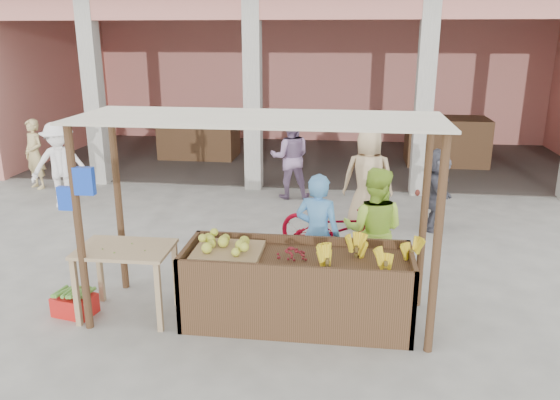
# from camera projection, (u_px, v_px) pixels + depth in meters

# --- Properties ---
(ground) EXTENTS (60.00, 60.00, 0.00)m
(ground) POSITION_uv_depth(u_px,v_px,m) (255.00, 318.00, 6.49)
(ground) COLOR slate
(ground) RESTS_ON ground
(market_building) EXTENTS (14.40, 6.40, 4.20)m
(market_building) POSITION_uv_depth(u_px,v_px,m) (315.00, 55.00, 14.15)
(market_building) COLOR tan
(market_building) RESTS_ON ground
(fruit_stall) EXTENTS (2.60, 0.95, 0.80)m
(fruit_stall) POSITION_uv_depth(u_px,v_px,m) (297.00, 290.00, 6.31)
(fruit_stall) COLOR #523420
(fruit_stall) RESTS_ON ground
(stall_awning) EXTENTS (4.09, 1.35, 2.39)m
(stall_awning) POSITION_uv_depth(u_px,v_px,m) (252.00, 154.00, 5.97)
(stall_awning) COLOR #523420
(stall_awning) RESTS_ON ground
(banana_heap) EXTENTS (1.06, 0.58, 0.19)m
(banana_heap) POSITION_uv_depth(u_px,v_px,m) (368.00, 255.00, 6.03)
(banana_heap) COLOR yellow
(banana_heap) RESTS_ON fruit_stall
(melon_tray) EXTENTS (0.78, 0.67, 0.20)m
(melon_tray) POSITION_uv_depth(u_px,v_px,m) (228.00, 246.00, 6.28)
(melon_tray) COLOR #92744B
(melon_tray) RESTS_ON fruit_stall
(berry_heap) EXTENTS (0.43, 0.35, 0.14)m
(berry_heap) POSITION_uv_depth(u_px,v_px,m) (291.00, 252.00, 6.17)
(berry_heap) COLOR maroon
(berry_heap) RESTS_ON fruit_stall
(side_table) EXTENTS (1.09, 0.73, 0.87)m
(side_table) POSITION_uv_depth(u_px,v_px,m) (126.00, 259.00, 6.35)
(side_table) COLOR tan
(side_table) RESTS_ON ground
(papaya_pile) EXTENTS (0.64, 0.36, 0.18)m
(papaya_pile) POSITION_uv_depth(u_px,v_px,m) (124.00, 240.00, 6.28)
(papaya_pile) COLOR #3F7F29
(papaya_pile) RESTS_ON side_table
(red_crate) EXTENTS (0.52, 0.42, 0.24)m
(red_crate) POSITION_uv_depth(u_px,v_px,m) (75.00, 305.00, 6.55)
(red_crate) COLOR red
(red_crate) RESTS_ON ground
(plantain_bundle) EXTENTS (0.39, 0.27, 0.08)m
(plantain_bundle) POSITION_uv_depth(u_px,v_px,m) (73.00, 293.00, 6.50)
(plantain_bundle) COLOR #579134
(plantain_bundle) RESTS_ON red_crate
(produce_sacks) EXTENTS (0.88, 0.66, 0.54)m
(produce_sacks) POSITION_uv_depth(u_px,v_px,m) (431.00, 184.00, 11.23)
(produce_sacks) COLOR maroon
(produce_sacks) RESTS_ON ground
(vendor_blue) EXTENTS (0.73, 0.61, 1.71)m
(vendor_blue) POSITION_uv_depth(u_px,v_px,m) (318.00, 231.00, 6.89)
(vendor_blue) COLOR #4E92D3
(vendor_blue) RESTS_ON ground
(vendor_green) EXTENTS (0.91, 0.62, 1.74)m
(vendor_green) POSITION_uv_depth(u_px,v_px,m) (374.00, 227.00, 6.96)
(vendor_green) COLOR #ACDB3E
(vendor_green) RESTS_ON ground
(motorcycle) EXTENTS (1.40, 2.02, 1.00)m
(motorcycle) POSITION_uv_depth(u_px,v_px,m) (335.00, 228.00, 8.04)
(motorcycle) COLOR maroon
(motorcycle) RESTS_ON ground
(shopper_a) EXTENTS (1.28, 1.04, 1.78)m
(shopper_a) POSITION_uv_depth(u_px,v_px,m) (59.00, 161.00, 10.47)
(shopper_a) COLOR white
(shopper_a) RESTS_ON ground
(shopper_c) EXTENTS (0.96, 0.63, 1.96)m
(shopper_c) POSITION_uv_depth(u_px,v_px,m) (369.00, 173.00, 9.22)
(shopper_c) COLOR tan
(shopper_c) RESTS_ON ground
(shopper_d) EXTENTS (0.73, 1.44, 1.49)m
(shopper_d) POSITION_uv_depth(u_px,v_px,m) (437.00, 187.00, 9.23)
(shopper_d) COLOR #44444F
(shopper_d) RESTS_ON ground
(shopper_e) EXTENTS (0.72, 0.67, 1.57)m
(shopper_e) POSITION_uv_depth(u_px,v_px,m) (34.00, 153.00, 11.73)
(shopper_e) COLOR tan
(shopper_e) RESTS_ON ground
(shopper_f) EXTENTS (0.96, 0.62, 1.85)m
(shopper_f) POSITION_uv_depth(u_px,v_px,m) (290.00, 153.00, 11.00)
(shopper_f) COLOR gray
(shopper_f) RESTS_ON ground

